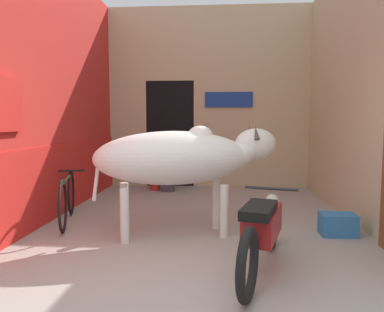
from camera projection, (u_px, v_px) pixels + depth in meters
name	position (u px, v px, depth m)	size (l,w,h in m)	color
ground_plane	(184.00, 295.00, 3.16)	(30.00, 30.00, 0.00)	#9E9389
wall_left_shopfront	(53.00, 92.00, 5.79)	(0.25, 5.31, 3.96)	red
wall_back_with_doorway	(195.00, 111.00, 8.55)	(4.42, 0.93, 3.96)	#C6B289
wall_right_with_door	(360.00, 87.00, 5.39)	(0.22, 5.31, 3.96)	#C6B289
cow	(182.00, 158.00, 4.76)	(2.43, 1.21, 1.42)	silver
motorcycle_near	(262.00, 229.00, 3.65)	(0.74, 1.93, 0.74)	black
bicycle	(67.00, 198.00, 5.40)	(0.58, 1.64, 0.72)	black
shopkeeper_seated	(168.00, 161.00, 7.84)	(0.37, 0.33, 1.18)	#3D3842
plastic_stool	(155.00, 178.00, 7.94)	(0.30, 0.30, 0.47)	red
crate	(338.00, 224.00, 4.82)	(0.44, 0.32, 0.28)	teal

